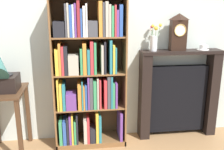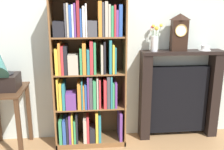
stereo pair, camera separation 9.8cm
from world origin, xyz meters
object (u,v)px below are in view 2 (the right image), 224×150
at_px(gramophone, 0,72).
at_px(mantel_clock, 179,32).
at_px(side_table_left, 6,107).
at_px(fireplace_mantel, 179,95).
at_px(bookshelf, 88,76).
at_px(flower_vase, 154,40).
at_px(teacup_with_saucer, 205,48).

xyz_separation_m(gramophone, mantel_clock, (2.02, 0.22, 0.38)).
xyz_separation_m(side_table_left, mantel_clock, (2.02, 0.17, 0.79)).
relative_size(side_table_left, fireplace_mantel, 0.68).
xyz_separation_m(bookshelf, flower_vase, (0.79, 0.07, 0.39)).
bearing_deg(bookshelf, fireplace_mantel, 4.43).
bearing_deg(flower_vase, side_table_left, -174.18).
bearing_deg(side_table_left, flower_vase, 5.82).
bearing_deg(gramophone, mantel_clock, 6.32).
relative_size(flower_vase, teacup_with_saucer, 2.20).
bearing_deg(teacup_with_saucer, mantel_clock, -179.61).
bearing_deg(teacup_with_saucer, gramophone, -174.51).
xyz_separation_m(side_table_left, flower_vase, (1.73, 0.18, 0.70)).
distance_m(gramophone, teacup_with_saucer, 2.37).
xyz_separation_m(bookshelf, teacup_with_saucer, (1.42, 0.07, 0.29)).
relative_size(bookshelf, side_table_left, 2.29).
distance_m(side_table_left, mantel_clock, 2.18).
distance_m(side_table_left, flower_vase, 1.87).
distance_m(mantel_clock, teacup_with_saucer, 0.39).
bearing_deg(bookshelf, teacup_with_saucer, 2.90).
relative_size(fireplace_mantel, flower_vase, 3.48).
bearing_deg(mantel_clock, fireplace_mantel, 18.18).
height_order(side_table_left, teacup_with_saucer, teacup_with_saucer).
height_order(fireplace_mantel, mantel_clock, mantel_clock).
bearing_deg(fireplace_mantel, side_table_left, -174.74).
distance_m(gramophone, mantel_clock, 2.07).
xyz_separation_m(bookshelf, fireplace_mantel, (1.15, 0.09, -0.31)).
relative_size(side_table_left, gramophone, 1.51).
xyz_separation_m(fireplace_mantel, mantel_clock, (-0.06, -0.02, 0.80)).
bearing_deg(teacup_with_saucer, bookshelf, -177.10).
bearing_deg(side_table_left, gramophone, -90.00).
height_order(mantel_clock, flower_vase, mantel_clock).
xyz_separation_m(side_table_left, fireplace_mantel, (2.08, 0.19, -0.00)).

